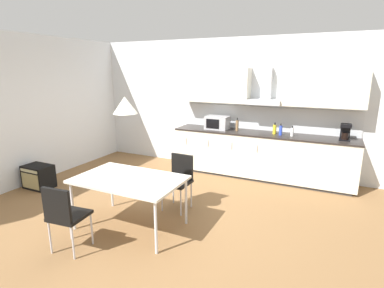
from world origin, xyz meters
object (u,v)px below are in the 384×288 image
(chair_near_left, at_px, (64,212))
(bottle_blue, at_px, (281,130))
(bottle_yellow, at_px, (275,129))
(pendant_lamp, at_px, (125,105))
(chair_far_right, at_px, (179,176))
(bottle_brown, at_px, (237,125))
(bottle_white, at_px, (292,132))
(coffee_maker, at_px, (345,132))
(guitar_amp, at_px, (39,177))
(microwave, at_px, (217,123))
(dining_table, at_px, (129,181))

(chair_near_left, bearing_deg, bottle_blue, 62.47)
(bottle_yellow, bearing_deg, pendant_lamp, -116.89)
(chair_far_right, bearing_deg, bottle_brown, 80.41)
(bottle_white, height_order, chair_near_left, bottle_white)
(coffee_maker, xyz_separation_m, chair_far_right, (-2.35, -1.99, -0.56))
(guitar_amp, bearing_deg, bottle_blue, 30.08)
(microwave, height_order, bottle_yellow, microwave)
(bottle_white, relative_size, chair_far_right, 0.23)
(chair_near_left, bearing_deg, chair_far_right, 68.80)
(dining_table, bearing_deg, guitar_amp, 169.86)
(bottle_blue, xyz_separation_m, chair_far_right, (-1.23, -1.92, -0.50))
(bottle_blue, height_order, dining_table, bottle_blue)
(bottle_brown, relative_size, chair_far_right, 0.31)
(bottle_blue, height_order, chair_far_right, bottle_blue)
(coffee_maker, xyz_separation_m, pendant_lamp, (-2.68, -2.84, 0.65))
(microwave, distance_m, bottle_white, 1.55)
(bottle_white, distance_m, guitar_amp, 4.89)
(bottle_brown, xyz_separation_m, dining_table, (-0.67, -2.81, -0.37))
(pendant_lamp, bearing_deg, bottle_blue, 60.57)
(microwave, xyz_separation_m, dining_table, (-0.23, -2.81, -0.39))
(bottle_blue, relative_size, chair_far_right, 0.26)
(coffee_maker, relative_size, guitar_amp, 0.58)
(bottle_brown, relative_size, bottle_yellow, 1.20)
(coffee_maker, relative_size, dining_table, 0.20)
(chair_far_right, bearing_deg, pendant_lamp, -111.54)
(coffee_maker, height_order, bottle_blue, coffee_maker)
(bottle_white, bearing_deg, pendant_lamp, -122.76)
(dining_table, distance_m, chair_near_left, 0.92)
(chair_far_right, relative_size, pendant_lamp, 2.72)
(microwave, relative_size, bottle_blue, 2.13)
(bottle_blue, xyz_separation_m, chair_near_left, (-1.88, -3.61, -0.50))
(chair_far_right, bearing_deg, bottle_blue, 57.43)
(bottle_white, height_order, chair_far_right, bottle_white)
(microwave, relative_size, dining_table, 0.33)
(guitar_amp, height_order, pendant_lamp, pendant_lamp)
(coffee_maker, height_order, guitar_amp, coffee_maker)
(pendant_lamp, bearing_deg, bottle_white, 57.24)
(bottle_white, distance_m, bottle_yellow, 0.35)
(chair_far_right, bearing_deg, bottle_white, 53.01)
(bottle_white, xyz_separation_m, chair_near_left, (-2.10, -3.60, -0.49))
(microwave, distance_m, chair_far_right, 2.04)
(microwave, height_order, chair_far_right, microwave)
(microwave, height_order, bottle_blue, microwave)
(microwave, relative_size, chair_near_left, 0.55)
(bottle_yellow, xyz_separation_m, guitar_amp, (-3.89, -2.39, -0.81))
(bottle_white, xyz_separation_m, guitar_amp, (-4.23, -2.32, -0.80))
(bottle_yellow, bearing_deg, bottle_blue, -25.73)
(bottle_yellow, distance_m, guitar_amp, 4.63)
(chair_far_right, bearing_deg, guitar_amp, -171.70)
(bottle_brown, height_order, bottle_blue, bottle_brown)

